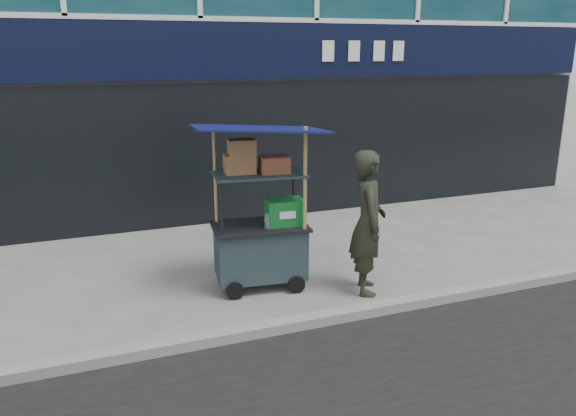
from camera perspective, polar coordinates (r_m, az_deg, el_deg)
name	(u,v)px	position (r m, az deg, el deg)	size (l,w,h in m)	color
ground	(287,321)	(6.43, -0.06, -11.39)	(80.00, 80.00, 0.00)	slate
curb	(294,324)	(6.23, 0.61, -11.68)	(80.00, 0.18, 0.12)	gray
vendor_cart	(261,231)	(7.05, -2.74, -2.32)	(1.68, 1.28, 2.12)	#1C2A30
vendor_man	(368,223)	(6.92, 8.13, -1.47)	(0.65, 0.43, 1.80)	black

